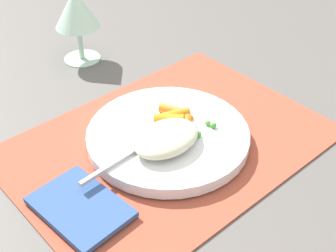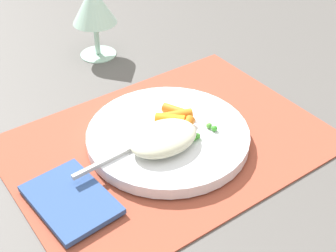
{
  "view_description": "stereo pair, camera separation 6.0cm",
  "coord_description": "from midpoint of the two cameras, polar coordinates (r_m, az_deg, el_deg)",
  "views": [
    {
      "loc": [
        -0.36,
        -0.41,
        0.46
      ],
      "look_at": [
        0.0,
        0.0,
        0.03
      ],
      "focal_mm": 50.42,
      "sensor_mm": 36.0,
      "label": 1
    },
    {
      "loc": [
        -0.32,
        -0.45,
        0.46
      ],
      "look_at": [
        0.0,
        0.0,
        0.03
      ],
      "focal_mm": 50.42,
      "sensor_mm": 36.0,
      "label": 2
    }
  ],
  "objects": [
    {
      "name": "fork",
      "position": [
        0.67,
        -0.36,
        -1.99
      ],
      "size": [
        0.19,
        0.02,
        0.01
      ],
      "color": "#BABABA",
      "rests_on": "plate"
    },
    {
      "name": "placemat",
      "position": [
        0.71,
        2.4,
        -2.06
      ],
      "size": [
        0.46,
        0.34,
        0.01
      ],
      "primitive_type": "cube",
      "color": "#9E4733",
      "rests_on": "ground_plane"
    },
    {
      "name": "ground_plane",
      "position": [
        0.71,
        2.4,
        -2.25
      ],
      "size": [
        2.4,
        2.4,
        0.0
      ],
      "primitive_type": "plane",
      "color": "#565451"
    },
    {
      "name": "wine_glass",
      "position": [
        0.9,
        -7.08,
        14.09
      ],
      "size": [
        0.08,
        0.08,
        0.14
      ],
      "color": "#B2E0CC",
      "rests_on": "ground_plane"
    },
    {
      "name": "napkin",
      "position": [
        0.62,
        -8.99,
        -8.88
      ],
      "size": [
        0.1,
        0.13,
        0.01
      ],
      "primitive_type": "cube",
      "rotation": [
        0.0,
        0.0,
        0.08
      ],
      "color": "#33518C",
      "rests_on": "placemat"
    },
    {
      "name": "carrot_portion",
      "position": [
        0.71,
        3.36,
        0.7
      ],
      "size": [
        0.06,
        0.09,
        0.02
      ],
      "color": "orange",
      "rests_on": "plate"
    },
    {
      "name": "plate",
      "position": [
        0.7,
        2.43,
        -1.31
      ],
      "size": [
        0.24,
        0.24,
        0.02
      ],
      "primitive_type": "cylinder",
      "color": "white",
      "rests_on": "placemat"
    },
    {
      "name": "rice_mound",
      "position": [
        0.66,
        2.05,
        -1.55
      ],
      "size": [
        0.1,
        0.07,
        0.03
      ],
      "primitive_type": "ellipsoid",
      "color": "beige",
      "rests_on": "plate"
    },
    {
      "name": "pea_scatter",
      "position": [
        0.69,
        4.98,
        -1.01
      ],
      "size": [
        0.08,
        0.06,
        0.01
      ],
      "color": "#5BB340",
      "rests_on": "plate"
    }
  ]
}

